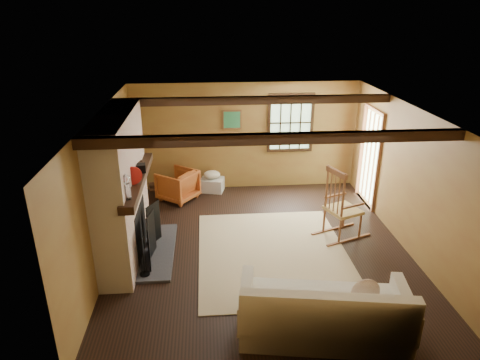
{
  "coord_description": "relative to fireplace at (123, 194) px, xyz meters",
  "views": [
    {
      "loc": [
        -0.86,
        -6.38,
        3.89
      ],
      "look_at": [
        -0.31,
        0.4,
        1.12
      ],
      "focal_mm": 32.0,
      "sensor_mm": 36.0,
      "label": 1
    }
  ],
  "objects": [
    {
      "name": "fireplace",
      "position": [
        0.0,
        0.0,
        0.0
      ],
      "size": [
        1.02,
        2.3,
        2.4
      ],
      "color": "brown",
      "rests_on": "ground"
    },
    {
      "name": "rug",
      "position": [
        2.43,
        -0.2,
        -1.1
      ],
      "size": [
        2.5,
        3.0,
        0.01
      ],
      "primitive_type": "cube",
      "color": "tan",
      "rests_on": "ground"
    },
    {
      "name": "firewood_pile",
      "position": [
        0.37,
        2.6,
        -0.99
      ],
      "size": [
        0.64,
        0.12,
        0.23
      ],
      "color": "#4E2F21",
      "rests_on": "ground"
    },
    {
      "name": "laundry_basket",
      "position": [
        1.46,
        2.55,
        -0.95
      ],
      "size": [
        0.58,
        0.49,
        0.3
      ],
      "primitive_type": "cube",
      "rotation": [
        0.0,
        0.0,
        -0.24
      ],
      "color": "silver",
      "rests_on": "ground"
    },
    {
      "name": "room_envelope",
      "position": [
        2.45,
        0.26,
        0.53
      ],
      "size": [
        5.02,
        5.52,
        2.44
      ],
      "color": "olive",
      "rests_on": "ground"
    },
    {
      "name": "sofa",
      "position": [
        2.77,
        -2.16,
        -0.8
      ],
      "size": [
        2.23,
        1.26,
        0.85
      ],
      "rotation": [
        0.0,
        0.0,
        -0.16
      ],
      "color": "silver",
      "rests_on": "ground"
    },
    {
      "name": "basket_pillow",
      "position": [
        1.46,
        2.55,
        -0.71
      ],
      "size": [
        0.43,
        0.37,
        0.19
      ],
      "primitive_type": "ellipsoid",
      "rotation": [
        0.0,
        0.0,
        -0.23
      ],
      "color": "silver",
      "rests_on": "laundry_basket"
    },
    {
      "name": "ground",
      "position": [
        2.23,
        0.0,
        -1.1
      ],
      "size": [
        5.5,
        5.5,
        0.0
      ],
      "primitive_type": "plane",
      "color": "black",
      "rests_on": "ground"
    },
    {
      "name": "armchair",
      "position": [
        0.71,
        2.15,
        -0.77
      ],
      "size": [
        1.0,
        1.0,
        0.66
      ],
      "primitive_type": "imported",
      "rotation": [
        0.0,
        0.0,
        -2.21
      ],
      "color": "#BF6026",
      "rests_on": "ground"
    },
    {
      "name": "rocking_chair",
      "position": [
        3.72,
        0.31,
        -0.54
      ],
      "size": [
        1.08,
        0.82,
        1.33
      ],
      "rotation": [
        0.0,
        0.0,
        1.95
      ],
      "color": "tan",
      "rests_on": "ground"
    }
  ]
}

